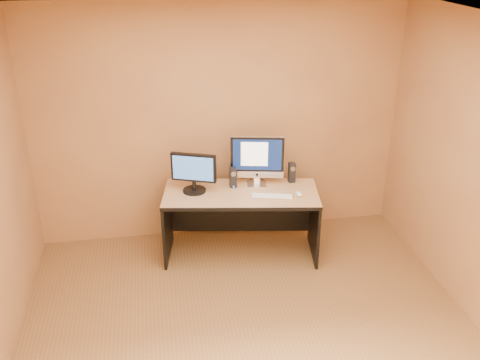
# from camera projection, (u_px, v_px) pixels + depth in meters

# --- Properties ---
(floor) EXTENTS (4.00, 4.00, 0.00)m
(floor) POSITION_uv_depth(u_px,v_px,m) (254.00, 346.00, 4.51)
(floor) COLOR brown
(floor) RESTS_ON ground
(walls) EXTENTS (4.00, 4.00, 2.60)m
(walls) POSITION_uv_depth(u_px,v_px,m) (256.00, 210.00, 3.96)
(walls) COLOR #9F7340
(walls) RESTS_ON ground
(ceiling) EXTENTS (4.00, 4.00, 0.00)m
(ceiling) POSITION_uv_depth(u_px,v_px,m) (258.00, 31.00, 3.41)
(ceiling) COLOR white
(ceiling) RESTS_ON walls
(desk) EXTENTS (1.68, 0.94, 0.73)m
(desk) POSITION_uv_depth(u_px,v_px,m) (241.00, 224.00, 5.66)
(desk) COLOR tan
(desk) RESTS_ON ground
(imac) EXTENTS (0.60, 0.32, 0.55)m
(imac) POSITION_uv_depth(u_px,v_px,m) (257.00, 161.00, 5.56)
(imac) COLOR silver
(imac) RESTS_ON desk
(second_monitor) EXTENTS (0.53, 0.39, 0.42)m
(second_monitor) POSITION_uv_depth(u_px,v_px,m) (194.00, 173.00, 5.44)
(second_monitor) COLOR black
(second_monitor) RESTS_ON desk
(speaker_left) EXTENTS (0.07, 0.07, 0.22)m
(speaker_left) POSITION_uv_depth(u_px,v_px,m) (233.00, 177.00, 5.58)
(speaker_left) COLOR black
(speaker_left) RESTS_ON desk
(speaker_right) EXTENTS (0.07, 0.07, 0.22)m
(speaker_right) POSITION_uv_depth(u_px,v_px,m) (292.00, 172.00, 5.70)
(speaker_right) COLOR black
(speaker_right) RESTS_ON desk
(keyboard) EXTENTS (0.44, 0.22, 0.02)m
(keyboard) POSITION_uv_depth(u_px,v_px,m) (272.00, 196.00, 5.41)
(keyboard) COLOR silver
(keyboard) RESTS_ON desk
(mouse) EXTENTS (0.06, 0.10, 0.04)m
(mouse) POSITION_uv_depth(u_px,v_px,m) (299.00, 194.00, 5.44)
(mouse) COLOR white
(mouse) RESTS_ON desk
(cable_a) EXTENTS (0.09, 0.21, 0.01)m
(cable_a) POSITION_uv_depth(u_px,v_px,m) (260.00, 178.00, 5.81)
(cable_a) COLOR black
(cable_a) RESTS_ON desk
(cable_b) EXTENTS (0.13, 0.14, 0.01)m
(cable_b) POSITION_uv_depth(u_px,v_px,m) (251.00, 179.00, 5.80)
(cable_b) COLOR black
(cable_b) RESTS_ON desk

